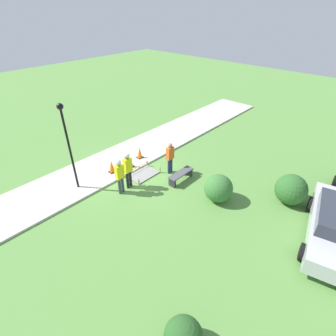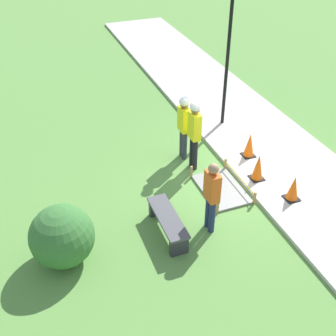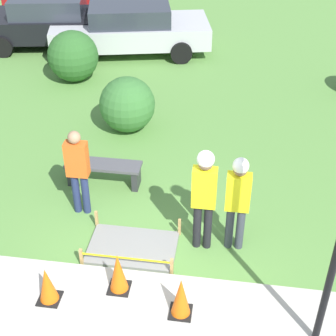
{
  "view_description": "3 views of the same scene",
  "coord_description": "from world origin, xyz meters",
  "px_view_note": "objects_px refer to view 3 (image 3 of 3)",
  "views": [
    {
      "loc": [
        7.15,
        9.3,
        7.85
      ],
      "look_at": [
        -0.74,
        2.11,
        0.97
      ],
      "focal_mm": 28.0,
      "sensor_mm": 36.0,
      "label": 1
    },
    {
      "loc": [
        -7.74,
        4.78,
        6.56
      ],
      "look_at": [
        -0.37,
        1.98,
        0.97
      ],
      "focal_mm": 45.0,
      "sensor_mm": 36.0,
      "label": 2
    },
    {
      "loc": [
        1.09,
        -5.79,
        6.25
      ],
      "look_at": [
        -0.04,
        1.93,
        0.83
      ],
      "focal_mm": 55.0,
      "sensor_mm": 36.0,
      "label": 3
    }
  ],
  "objects_px": {
    "traffic_cone_far_patch": "(118,272)",
    "worker_supervisor": "(204,191)",
    "traffic_cone_sidewalk_edge": "(181,297)",
    "worker_assistant": "(238,196)",
    "parked_car_black": "(50,20)",
    "parked_car_silver": "(130,27)",
    "park_bench": "(104,170)",
    "bystander_in_orange_shirt": "(78,168)",
    "traffic_cone_near_patch": "(47,285)"
  },
  "relations": [
    {
      "from": "parked_car_silver",
      "to": "traffic_cone_sidewalk_edge",
      "type": "bearing_deg",
      "value": -86.95
    },
    {
      "from": "worker_supervisor",
      "to": "worker_assistant",
      "type": "height_order",
      "value": "worker_supervisor"
    },
    {
      "from": "park_bench",
      "to": "traffic_cone_near_patch",
      "type": "bearing_deg",
      "value": -91.15
    },
    {
      "from": "bystander_in_orange_shirt",
      "to": "parked_car_silver",
      "type": "height_order",
      "value": "bystander_in_orange_shirt"
    },
    {
      "from": "traffic_cone_near_patch",
      "to": "park_bench",
      "type": "bearing_deg",
      "value": 88.85
    },
    {
      "from": "traffic_cone_near_patch",
      "to": "parked_car_silver",
      "type": "height_order",
      "value": "parked_car_silver"
    },
    {
      "from": "parked_car_black",
      "to": "parked_car_silver",
      "type": "bearing_deg",
      "value": -14.7
    },
    {
      "from": "traffic_cone_far_patch",
      "to": "park_bench",
      "type": "height_order",
      "value": "traffic_cone_far_patch"
    },
    {
      "from": "traffic_cone_near_patch",
      "to": "parked_car_black",
      "type": "distance_m",
      "value": 10.9
    },
    {
      "from": "bystander_in_orange_shirt",
      "to": "parked_car_black",
      "type": "bearing_deg",
      "value": 112.42
    },
    {
      "from": "park_bench",
      "to": "parked_car_black",
      "type": "relative_size",
      "value": 0.32
    },
    {
      "from": "traffic_cone_near_patch",
      "to": "park_bench",
      "type": "relative_size",
      "value": 0.42
    },
    {
      "from": "worker_supervisor",
      "to": "parked_car_black",
      "type": "relative_size",
      "value": 0.42
    },
    {
      "from": "park_bench",
      "to": "parked_car_silver",
      "type": "height_order",
      "value": "parked_car_silver"
    },
    {
      "from": "traffic_cone_sidewalk_edge",
      "to": "bystander_in_orange_shirt",
      "type": "bearing_deg",
      "value": 134.21
    },
    {
      "from": "bystander_in_orange_shirt",
      "to": "parked_car_black",
      "type": "xyz_separation_m",
      "value": [
        -3.33,
        8.08,
        -0.19
      ]
    },
    {
      "from": "worker_assistant",
      "to": "traffic_cone_near_patch",
      "type": "bearing_deg",
      "value": -148.28
    },
    {
      "from": "bystander_in_orange_shirt",
      "to": "traffic_cone_far_patch",
      "type": "bearing_deg",
      "value": -58.74
    },
    {
      "from": "park_bench",
      "to": "bystander_in_orange_shirt",
      "type": "xyz_separation_m",
      "value": [
        -0.2,
        -0.92,
        0.66
      ]
    },
    {
      "from": "parked_car_silver",
      "to": "parked_car_black",
      "type": "relative_size",
      "value": 1.09
    },
    {
      "from": "park_bench",
      "to": "worker_supervisor",
      "type": "distance_m",
      "value": 2.76
    },
    {
      "from": "traffic_cone_near_patch",
      "to": "worker_assistant",
      "type": "xyz_separation_m",
      "value": [
        2.74,
        1.69,
        0.69
      ]
    },
    {
      "from": "worker_supervisor",
      "to": "bystander_in_orange_shirt",
      "type": "xyz_separation_m",
      "value": [
        -2.32,
        0.62,
        -0.21
      ]
    },
    {
      "from": "worker_supervisor",
      "to": "bystander_in_orange_shirt",
      "type": "height_order",
      "value": "worker_supervisor"
    },
    {
      "from": "worker_supervisor",
      "to": "worker_assistant",
      "type": "xyz_separation_m",
      "value": [
        0.55,
        0.06,
        -0.09
      ]
    },
    {
      "from": "traffic_cone_sidewalk_edge",
      "to": "parked_car_silver",
      "type": "xyz_separation_m",
      "value": [
        -2.85,
        10.08,
        0.34
      ]
    },
    {
      "from": "traffic_cone_far_patch",
      "to": "worker_supervisor",
      "type": "relative_size",
      "value": 0.37
    },
    {
      "from": "worker_assistant",
      "to": "bystander_in_orange_shirt",
      "type": "bearing_deg",
      "value": 169.07
    },
    {
      "from": "traffic_cone_near_patch",
      "to": "bystander_in_orange_shirt",
      "type": "distance_m",
      "value": 2.32
    },
    {
      "from": "traffic_cone_sidewalk_edge",
      "to": "bystander_in_orange_shirt",
      "type": "distance_m",
      "value": 3.13
    },
    {
      "from": "worker_assistant",
      "to": "parked_car_black",
      "type": "xyz_separation_m",
      "value": [
        -6.2,
        8.64,
        -0.3
      ]
    },
    {
      "from": "worker_supervisor",
      "to": "parked_car_silver",
      "type": "relative_size",
      "value": 0.38
    },
    {
      "from": "traffic_cone_sidewalk_edge",
      "to": "worker_assistant",
      "type": "relative_size",
      "value": 0.38
    },
    {
      "from": "traffic_cone_sidewalk_edge",
      "to": "parked_car_black",
      "type": "bearing_deg",
      "value": 118.05
    },
    {
      "from": "park_bench",
      "to": "worker_assistant",
      "type": "distance_m",
      "value": 3.15
    },
    {
      "from": "traffic_cone_sidewalk_edge",
      "to": "parked_car_black",
      "type": "relative_size",
      "value": 0.15
    },
    {
      "from": "park_bench",
      "to": "worker_supervisor",
      "type": "bearing_deg",
      "value": -35.91
    },
    {
      "from": "worker_assistant",
      "to": "traffic_cone_sidewalk_edge",
      "type": "bearing_deg",
      "value": -113.42
    },
    {
      "from": "traffic_cone_sidewalk_edge",
      "to": "worker_assistant",
      "type": "bearing_deg",
      "value": 66.58
    },
    {
      "from": "traffic_cone_far_patch",
      "to": "traffic_cone_near_patch",
      "type": "bearing_deg",
      "value": -160.12
    },
    {
      "from": "traffic_cone_near_patch",
      "to": "park_bench",
      "type": "height_order",
      "value": "traffic_cone_near_patch"
    },
    {
      "from": "worker_supervisor",
      "to": "worker_assistant",
      "type": "distance_m",
      "value": 0.56
    },
    {
      "from": "worker_assistant",
      "to": "parked_car_silver",
      "type": "relative_size",
      "value": 0.36
    },
    {
      "from": "bystander_in_orange_shirt",
      "to": "parked_car_black",
      "type": "distance_m",
      "value": 8.75
    },
    {
      "from": "bystander_in_orange_shirt",
      "to": "parked_car_black",
      "type": "relative_size",
      "value": 0.37
    },
    {
      "from": "park_bench",
      "to": "parked_car_black",
      "type": "xyz_separation_m",
      "value": [
        -3.53,
        7.16,
        0.47
      ]
    },
    {
      "from": "worker_supervisor",
      "to": "traffic_cone_far_patch",
      "type": "bearing_deg",
      "value": -133.05
    },
    {
      "from": "traffic_cone_near_patch",
      "to": "bystander_in_orange_shirt",
      "type": "xyz_separation_m",
      "value": [
        -0.13,
        2.24,
        0.58
      ]
    },
    {
      "from": "park_bench",
      "to": "parked_car_silver",
      "type": "relative_size",
      "value": 0.3
    },
    {
      "from": "traffic_cone_near_patch",
      "to": "bystander_in_orange_shirt",
      "type": "height_order",
      "value": "bystander_in_orange_shirt"
    }
  ]
}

